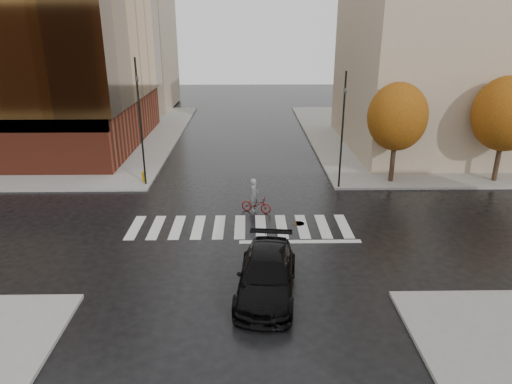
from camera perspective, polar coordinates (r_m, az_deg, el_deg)
ground at (r=23.65m, az=-2.04°, el=-4.88°), size 120.00×120.00×0.00m
sidewalk_nw at (r=48.57m, az=-27.36°, el=6.19°), size 30.00×30.00×0.15m
sidewalk_ne at (r=48.15m, az=24.46°, el=6.54°), size 30.00×30.00×0.15m
crosswalk at (r=24.10m, az=-2.02°, el=-4.36°), size 12.00×3.00×0.01m
building_ne_tan at (r=41.81m, az=23.46°, el=17.51°), size 16.00×16.00×18.00m
building_nw_far at (r=60.67m, az=-17.78°, el=19.52°), size 14.00×12.00×20.00m
tree_ne_a at (r=30.84m, az=17.25°, el=8.95°), size 3.80×3.80×6.50m
tree_ne_b at (r=33.64m, az=28.81°, el=8.53°), size 4.20×4.20×6.89m
sedan at (r=18.22m, az=1.35°, el=-10.28°), size 2.82×5.67×1.58m
cyclist at (r=25.68m, az=-0.06°, el=-1.12°), size 1.85×1.20×1.99m
traffic_light_nw at (r=29.71m, az=-14.34°, el=9.52°), size 0.21×0.17×8.03m
traffic_light_ne at (r=28.88m, az=10.80°, el=8.45°), size 0.20×0.22×7.28m
fire_hydrant at (r=31.14m, az=-13.88°, el=1.95°), size 0.27×0.27×0.75m
manhole at (r=24.56m, az=5.34°, el=-3.95°), size 0.80×0.80×0.01m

